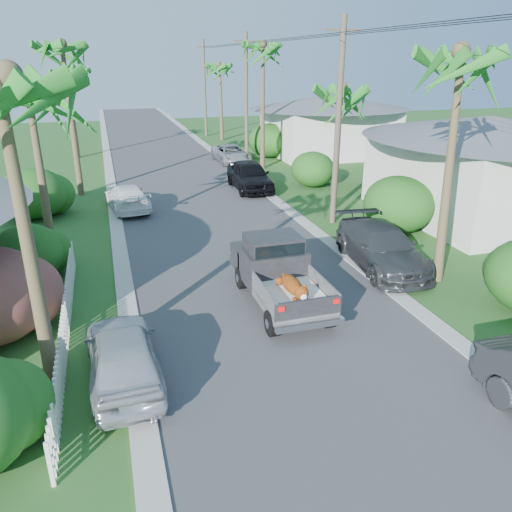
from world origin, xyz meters
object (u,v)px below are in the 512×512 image
object	(u,v)px
pickup_truck	(276,269)
utility_pole_c	(246,99)
parked_car_rf	(250,176)
palm_l_d	(67,71)
parked_car_ln	(123,355)
parked_car_rd	(231,154)
utility_pole_b	(338,124)
palm_l_b	(28,94)
palm_r_a	(466,54)
palm_r_b	(341,89)
parked_car_rm	(381,247)
house_right_near	(484,171)
palm_r_d	(220,65)
palm_r_c	(263,45)
parked_car_lf	(127,198)
utility_pole_d	(205,88)
palm_l_c	(62,46)
house_right_far	(328,127)

from	to	relation	value
pickup_truck	utility_pole_c	distance (m)	22.75
parked_car_rf	palm_l_d	distance (m)	17.94
pickup_truck	parked_car_ln	xyz separation A→B (m)	(-4.95, -3.20, -0.30)
parked_car_rd	utility_pole_b	world-z (taller)	utility_pole_b
utility_pole_c	palm_l_b	bearing A→B (deg)	-127.78
palm_r_a	palm_r_b	size ratio (longest dim) A/B	1.21
parked_car_rm	utility_pole_b	bearing A→B (deg)	89.37
parked_car_rd	palm_r_a	size ratio (longest dim) A/B	0.53
pickup_truck	house_right_near	distance (m)	13.96
palm_r_d	utility_pole_c	bearing A→B (deg)	-94.29
palm_r_b	palm_r_c	size ratio (longest dim) A/B	0.77
parked_car_lf	utility_pole_d	world-z (taller)	utility_pole_d
palm_r_c	palm_r_d	size ratio (longest dim) A/B	1.17
palm_l_d	utility_pole_d	bearing A→B (deg)	36.64
parked_car_lf	palm_r_a	bearing A→B (deg)	122.36
pickup_truck	house_right_near	xyz separation A→B (m)	(12.62, 5.85, 1.21)
pickup_truck	parked_car_rf	distance (m)	14.49
parked_car_lf	utility_pole_b	xyz separation A→B (m)	(9.20, -5.00, 3.95)
parked_car_rd	house_right_near	bearing A→B (deg)	-65.76
parked_car_rf	utility_pole_b	world-z (taller)	utility_pole_b
parked_car_ln	palm_r_d	distance (m)	39.14
parked_car_rd	parked_car_lf	size ratio (longest dim) A/B	1.04
utility_pole_b	palm_r_a	bearing A→B (deg)	-84.29
parked_car_rm	utility_pole_b	distance (m)	6.72
palm_l_d	utility_pole_d	size ratio (longest dim) A/B	0.86
pickup_truck	palm_l_c	xyz separation A→B (m)	(-6.38, 15.85, 6.90)
pickup_truck	parked_car_rm	size ratio (longest dim) A/B	0.97
palm_r_d	parked_car_rf	bearing A→B (deg)	-98.36
pickup_truck	utility_pole_d	bearing A→B (deg)	81.94
palm_l_c	parked_car_lf	bearing A→B (deg)	-59.05
parked_car_rf	palm_l_b	bearing A→B (deg)	-140.09
house_right_far	utility_pole_d	xyz separation A→B (m)	(-7.40, 13.00, 2.48)
parked_car_lf	palm_l_b	world-z (taller)	palm_l_b
palm_l_b	palm_r_a	bearing A→B (deg)	-24.61
palm_l_b	palm_r_b	xyz separation A→B (m)	(13.40, 3.00, -0.20)
palm_r_a	palm_l_b	bearing A→B (deg)	155.39
parked_car_rd	palm_r_a	world-z (taller)	palm_r_a
palm_r_b	utility_pole_b	xyz separation A→B (m)	(-1.00, -2.00, -1.35)
palm_r_b	utility_pole_d	size ratio (longest dim) A/B	0.80
parked_car_lf	utility_pole_c	bearing A→B (deg)	-139.77
palm_r_d	parked_car_ln	bearing A→B (deg)	-106.62
house_right_near	house_right_far	distance (m)	18.00
palm_r_a	parked_car_rd	bearing A→B (deg)	94.28
parked_car_lf	utility_pole_c	xyz separation A→B (m)	(9.20, 10.00, 3.95)
parked_car_rf	parked_car_rd	xyz separation A→B (m)	(1.00, 8.43, -0.21)
parked_car_rd	parked_car_ln	world-z (taller)	parked_car_ln
parked_car_ln	utility_pole_c	world-z (taller)	utility_pole_c
palm_r_d	house_right_near	xyz separation A→B (m)	(6.50, -28.00, -4.52)
utility_pole_d	palm_l_b	bearing A→B (deg)	-111.80
palm_l_b	palm_r_b	size ratio (longest dim) A/B	1.03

